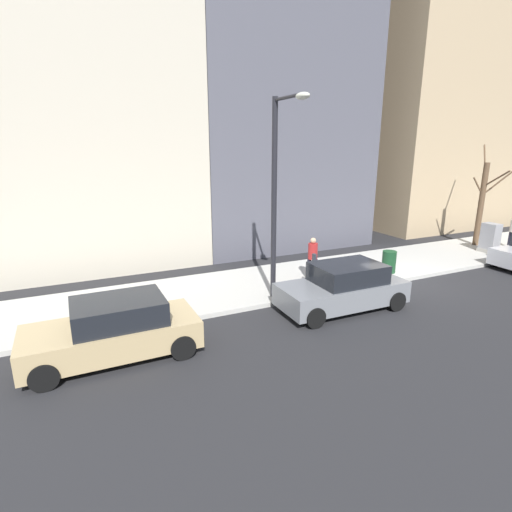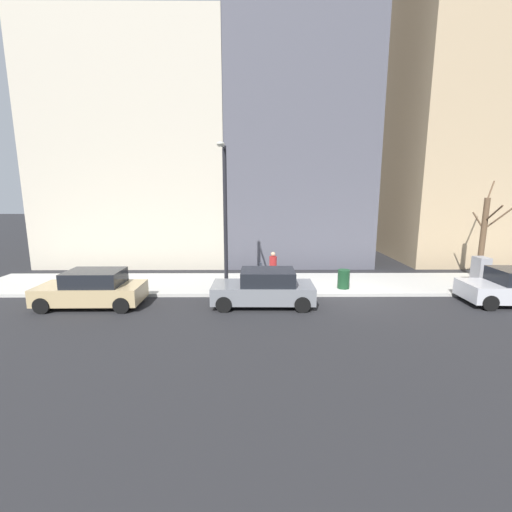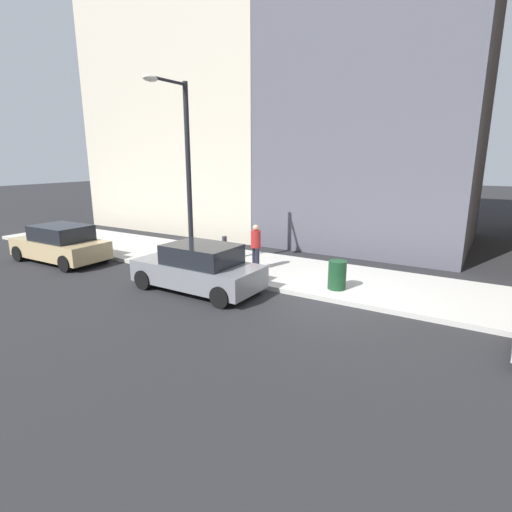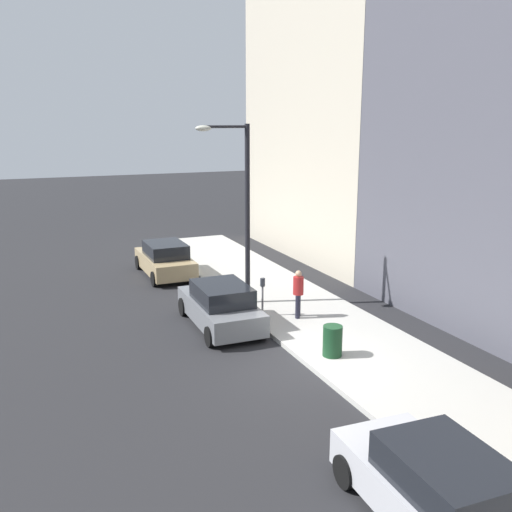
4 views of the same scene
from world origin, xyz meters
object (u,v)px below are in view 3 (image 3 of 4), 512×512
streetlamp (183,161)px  office_tower_right (222,106)px  parking_meter (225,251)px  parked_car_grey (199,268)px  parked_car_tan (60,244)px  pedestrian_midblock (256,244)px  trash_bin (337,275)px

streetlamp → office_tower_right: size_ratio=0.44×
parking_meter → parked_car_grey: bearing=-175.9°
parking_meter → streetlamp: bearing=96.0°
parked_car_tan → pedestrian_midblock: (2.71, -7.63, 0.35)m
parking_meter → streetlamp: (-0.17, 1.59, 3.04)m
parking_meter → trash_bin: size_ratio=1.50×
parked_car_tan → parking_meter: parked_car_tan is taller
parked_car_grey → trash_bin: (2.03, -3.85, -0.14)m
parked_car_grey → parking_meter: 1.60m
streetlamp → office_tower_right: (11.12, 6.36, 3.33)m
trash_bin → office_tower_right: office_tower_right is taller
parked_car_grey → parked_car_tan: size_ratio=1.00×
parked_car_tan → pedestrian_midblock: 8.11m
office_tower_right → parked_car_grey: bearing=-147.2°
pedestrian_midblock → office_tower_right: size_ratio=0.11×
parking_meter → office_tower_right: bearing=36.0°
parking_meter → parked_car_tan: bearing=103.3°
parked_car_grey → parking_meter: (1.58, 0.11, 0.24)m
parking_meter → office_tower_right: (10.95, 7.95, 6.36)m
parked_car_tan → trash_bin: (2.11, -10.97, -0.14)m
pedestrian_midblock → office_tower_right: office_tower_right is taller
parked_car_grey → office_tower_right: bearing=33.6°
parked_car_grey → parked_car_tan: (-0.08, 7.11, 0.00)m
trash_bin → pedestrian_midblock: pedestrian_midblock is taller
streetlamp → parked_car_grey: bearing=-129.6°
parked_car_grey → streetlamp: size_ratio=0.65×
pedestrian_midblock → streetlamp: bearing=61.3°
streetlamp → office_tower_right: 13.24m
office_tower_right → streetlamp: bearing=-150.2°
parking_meter → pedestrian_midblock: 1.23m
office_tower_right → pedestrian_midblock: bearing=-139.1°
trash_bin → pedestrian_midblock: 3.43m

